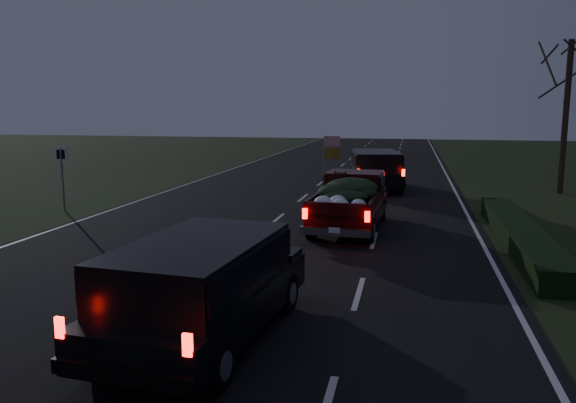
% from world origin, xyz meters
% --- Properties ---
extents(ground, '(120.00, 120.00, 0.00)m').
position_xyz_m(ground, '(0.00, 0.00, 0.00)').
color(ground, black).
rests_on(ground, ground).
extents(road_asphalt, '(14.00, 120.00, 0.02)m').
position_xyz_m(road_asphalt, '(0.00, 0.00, 0.01)').
color(road_asphalt, black).
rests_on(road_asphalt, ground).
extents(hedge_row, '(1.00, 10.00, 0.60)m').
position_xyz_m(hedge_row, '(7.80, 3.00, 0.30)').
color(hedge_row, black).
rests_on(hedge_row, ground).
extents(route_sign, '(0.55, 0.08, 2.50)m').
position_xyz_m(route_sign, '(-8.50, 5.00, 1.66)').
color(route_sign, gray).
rests_on(route_sign, ground).
extents(bare_tree_far, '(3.60, 3.60, 7.00)m').
position_xyz_m(bare_tree_far, '(11.50, 14.00, 5.23)').
color(bare_tree_far, black).
rests_on(bare_tree_far, ground).
extents(pickup_truck, '(2.22, 5.27, 2.72)m').
position_xyz_m(pickup_truck, '(2.70, 4.13, 1.02)').
color(pickup_truck, '#340708').
rests_on(pickup_truck, ground).
extents(lead_suv, '(3.01, 5.57, 1.52)m').
position_xyz_m(lead_suv, '(2.95, 13.54, 1.15)').
color(lead_suv, black).
rests_on(lead_suv, ground).
extents(rear_suv, '(2.53, 5.21, 1.45)m').
position_xyz_m(rear_suv, '(1.22, -5.55, 1.10)').
color(rear_suv, black).
rests_on(rear_suv, ground).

